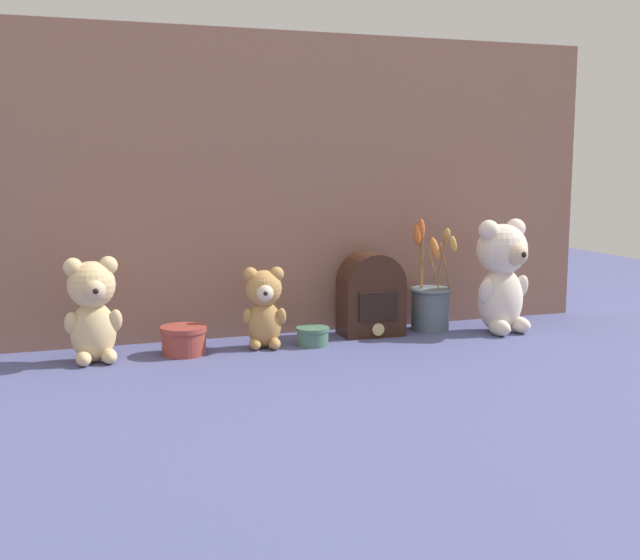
{
  "coord_description": "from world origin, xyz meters",
  "views": [
    {
      "loc": [
        -0.66,
        -1.86,
        0.46
      ],
      "look_at": [
        0.0,
        0.02,
        0.16
      ],
      "focal_mm": 45.0,
      "sensor_mm": 36.0,
      "label": 1
    }
  ],
  "objects_px": {
    "teddy_bear_small": "(264,306)",
    "vintage_radio": "(371,295)",
    "teddy_bear_medium": "(93,308)",
    "flower_vase": "(430,302)",
    "decorative_tin_short": "(312,336)",
    "decorative_tin_tall": "(184,340)",
    "teddy_bear_large": "(502,274)"
  },
  "relations": [
    {
      "from": "flower_vase",
      "to": "teddy_bear_medium",
      "type": "bearing_deg",
      "value": -175.87
    },
    {
      "from": "vintage_radio",
      "to": "decorative_tin_short",
      "type": "bearing_deg",
      "value": -160.34
    },
    {
      "from": "teddy_bear_small",
      "to": "flower_vase",
      "type": "bearing_deg",
      "value": 6.31
    },
    {
      "from": "decorative_tin_short",
      "to": "teddy_bear_large",
      "type": "bearing_deg",
      "value": -2.22
    },
    {
      "from": "teddy_bear_large",
      "to": "decorative_tin_tall",
      "type": "distance_m",
      "value": 0.86
    },
    {
      "from": "teddy_bear_medium",
      "to": "teddy_bear_small",
      "type": "bearing_deg",
      "value": 1.53
    },
    {
      "from": "decorative_tin_short",
      "to": "vintage_radio",
      "type": "bearing_deg",
      "value": 19.66
    },
    {
      "from": "flower_vase",
      "to": "vintage_radio",
      "type": "height_order",
      "value": "flower_vase"
    },
    {
      "from": "decorative_tin_tall",
      "to": "decorative_tin_short",
      "type": "relative_size",
      "value": 1.32
    },
    {
      "from": "flower_vase",
      "to": "teddy_bear_large",
      "type": "bearing_deg",
      "value": -27.35
    },
    {
      "from": "teddy_bear_small",
      "to": "teddy_bear_medium",
      "type": "bearing_deg",
      "value": -178.47
    },
    {
      "from": "teddy_bear_large",
      "to": "flower_vase",
      "type": "xyz_separation_m",
      "value": [
        -0.17,
        0.09,
        -0.08
      ]
    },
    {
      "from": "decorative_tin_short",
      "to": "decorative_tin_tall",
      "type": "bearing_deg",
      "value": 178.34
    },
    {
      "from": "decorative_tin_tall",
      "to": "decorative_tin_short",
      "type": "xyz_separation_m",
      "value": [
        0.32,
        -0.01,
        -0.01
      ]
    },
    {
      "from": "teddy_bear_medium",
      "to": "decorative_tin_tall",
      "type": "xyz_separation_m",
      "value": [
        0.21,
        0.01,
        -0.09
      ]
    },
    {
      "from": "teddy_bear_large",
      "to": "flower_vase",
      "type": "relative_size",
      "value": 1.0
    },
    {
      "from": "teddy_bear_large",
      "to": "decorative_tin_short",
      "type": "bearing_deg",
      "value": 177.78
    },
    {
      "from": "flower_vase",
      "to": "decorative_tin_tall",
      "type": "relative_size",
      "value": 2.75
    },
    {
      "from": "teddy_bear_large",
      "to": "teddy_bear_medium",
      "type": "bearing_deg",
      "value": 178.77
    },
    {
      "from": "vintage_radio",
      "to": "decorative_tin_short",
      "type": "distance_m",
      "value": 0.21
    },
    {
      "from": "teddy_bear_small",
      "to": "vintage_radio",
      "type": "distance_m",
      "value": 0.31
    },
    {
      "from": "flower_vase",
      "to": "decorative_tin_short",
      "type": "height_order",
      "value": "flower_vase"
    },
    {
      "from": "teddy_bear_large",
      "to": "decorative_tin_short",
      "type": "height_order",
      "value": "teddy_bear_large"
    },
    {
      "from": "vintage_radio",
      "to": "decorative_tin_short",
      "type": "relative_size",
      "value": 2.61
    },
    {
      "from": "vintage_radio",
      "to": "decorative_tin_tall",
      "type": "xyz_separation_m",
      "value": [
        -0.51,
        -0.06,
        -0.07
      ]
    },
    {
      "from": "teddy_bear_medium",
      "to": "decorative_tin_short",
      "type": "distance_m",
      "value": 0.54
    },
    {
      "from": "teddy_bear_large",
      "to": "flower_vase",
      "type": "bearing_deg",
      "value": 152.65
    },
    {
      "from": "teddy_bear_large",
      "to": "decorative_tin_tall",
      "type": "bearing_deg",
      "value": 177.99
    },
    {
      "from": "teddy_bear_medium",
      "to": "flower_vase",
      "type": "bearing_deg",
      "value": 4.13
    },
    {
      "from": "teddy_bear_large",
      "to": "teddy_bear_small",
      "type": "bearing_deg",
      "value": 177.05
    },
    {
      "from": "flower_vase",
      "to": "vintage_radio",
      "type": "relative_size",
      "value": 1.39
    },
    {
      "from": "teddy_bear_medium",
      "to": "teddy_bear_small",
      "type": "relative_size",
      "value": 1.21
    }
  ]
}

